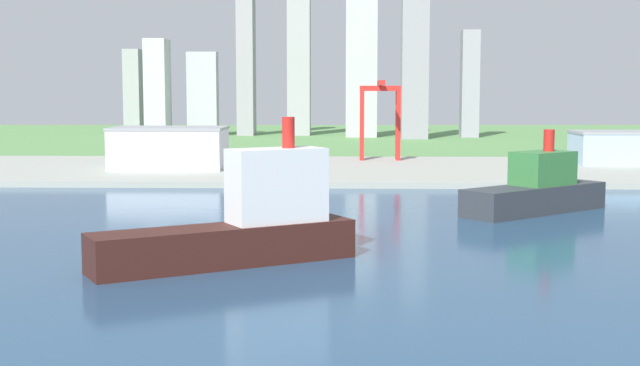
{
  "coord_description": "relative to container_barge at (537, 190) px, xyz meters",
  "views": [
    {
      "loc": [
        17.57,
        74.13,
        39.48
      ],
      "look_at": [
        13.14,
        222.41,
        23.58
      ],
      "focal_mm": 48.47,
      "sensor_mm": 36.0,
      "label": 1
    }
  ],
  "objects": [
    {
      "name": "warehouse_main",
      "position": [
        -146.06,
        128.32,
        5.06
      ],
      "size": [
        53.67,
        33.14,
        19.83
      ],
      "color": "silver",
      "rests_on": "industrial_pier"
    },
    {
      "name": "industrial_pier",
      "position": [
        -79.58,
        136.3,
        -6.13
      ],
      "size": [
        840.0,
        140.0,
        2.5
      ],
      "primitive_type": "cube",
      "color": "#969A90",
      "rests_on": "ground"
    },
    {
      "name": "warehouse_annex",
      "position": [
        75.74,
        161.04,
        3.5
      ],
      "size": [
        43.69,
        31.4,
        16.72
      ],
      "color": "#99BCD1",
      "rests_on": "industrial_pier"
    },
    {
      "name": "distant_skyline",
      "position": [
        -102.98,
        469.09,
        53.31
      ],
      "size": [
        308.16,
        78.96,
        152.96
      ],
      "color": "#939897",
      "rests_on": "ground"
    },
    {
      "name": "water_bay",
      "position": [
        -79.58,
        -113.7,
        -7.3
      ],
      "size": [
        840.0,
        360.0,
        0.15
      ],
      "primitive_type": "cube",
      "color": "navy",
      "rests_on": "ground"
    },
    {
      "name": "ground_plane",
      "position": [
        -79.58,
        -53.7,
        -7.38
      ],
      "size": [
        2400.0,
        2400.0,
        0.0
      ],
      "primitive_type": "plane",
      "color": "#56874B"
    },
    {
      "name": "port_crane_red",
      "position": [
        -43.75,
        181.32,
        24.97
      ],
      "size": [
        21.67,
        41.04,
        42.29
      ],
      "color": "red",
      "rests_on": "industrial_pier"
    },
    {
      "name": "cargo_ship",
      "position": [
        -85.04,
        -85.67,
        2.15
      ],
      "size": [
        59.11,
        41.55,
        33.28
      ],
      "color": "#381914",
      "rests_on": "water_bay"
    },
    {
      "name": "container_barge",
      "position": [
        0.0,
        0.0,
        0.0
      ],
      "size": [
        52.53,
        46.55,
        26.76
      ],
      "color": "#2D3338",
      "rests_on": "water_bay"
    }
  ]
}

